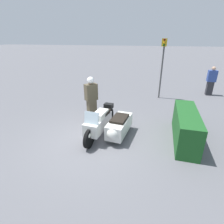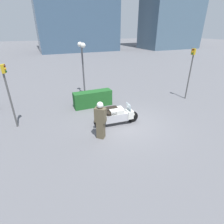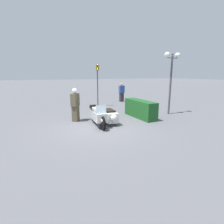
# 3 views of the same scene
# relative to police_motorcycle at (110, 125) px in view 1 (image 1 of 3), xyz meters

# --- Properties ---
(ground_plane) EXTENTS (160.00, 160.00, 0.00)m
(ground_plane) POSITION_rel_police_motorcycle_xyz_m (0.52, -0.53, -0.46)
(ground_plane) COLOR slate
(police_motorcycle) EXTENTS (2.53, 1.37, 1.16)m
(police_motorcycle) POSITION_rel_police_motorcycle_xyz_m (0.00, 0.00, 0.00)
(police_motorcycle) COLOR black
(police_motorcycle) RESTS_ON ground
(officer_rider) EXTENTS (0.58, 0.56, 1.86)m
(officer_rider) POSITION_rel_police_motorcycle_xyz_m (-1.28, -1.20, 0.52)
(officer_rider) COLOR brown
(officer_rider) RESTS_ON ground
(hedge_bush_curbside) EXTENTS (2.55, 0.69, 1.05)m
(hedge_bush_curbside) POSITION_rel_police_motorcycle_xyz_m (-0.46, 2.57, 0.06)
(hedge_bush_curbside) COLOR #1E5623
(hedge_bush_curbside) RESTS_ON ground
(traffic_light_far) EXTENTS (0.22, 0.28, 3.30)m
(traffic_light_far) POSITION_rel_police_motorcycle_xyz_m (-5.03, 1.58, 1.71)
(traffic_light_far) COLOR #4C4C4C
(traffic_light_far) RESTS_ON ground
(pedestrian_bystander) EXTENTS (0.33, 0.51, 1.76)m
(pedestrian_bystander) POSITION_rel_police_motorcycle_xyz_m (-6.49, 4.58, 0.42)
(pedestrian_bystander) COLOR #2D2D33
(pedestrian_bystander) RESTS_ON ground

